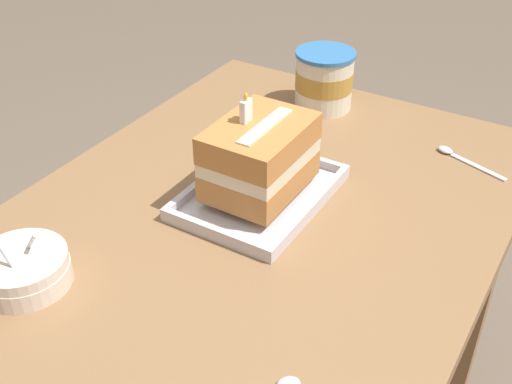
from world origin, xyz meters
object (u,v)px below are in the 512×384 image
birthday_cake (260,156)px  bowl_stack (23,270)px  foil_tray (260,194)px  serving_spoon_by_bowls (456,156)px  ice_cream_tub (324,79)px

birthday_cake → bowl_stack: birthday_cake is taller
bowl_stack → foil_tray: bearing=-26.8°
serving_spoon_by_bowls → bowl_stack: bearing=147.1°
foil_tray → ice_cream_tub: ice_cream_tub is taller
foil_tray → bowl_stack: 0.40m
foil_tray → ice_cream_tub: 0.38m
birthday_cake → serving_spoon_by_bowls: (0.31, -0.25, -0.08)m
birthday_cake → bowl_stack: size_ratio=1.37×
bowl_stack → ice_cream_tub: bearing=-9.4°
serving_spoon_by_bowls → ice_cream_tub: bearing=79.1°
bowl_stack → ice_cream_tub: (0.72, -0.12, 0.04)m
birthday_cake → bowl_stack: (-0.36, 0.18, -0.06)m
foil_tray → serving_spoon_by_bowls: foil_tray is taller
foil_tray → bowl_stack: size_ratio=2.10×
birthday_cake → ice_cream_tub: birthday_cake is taller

